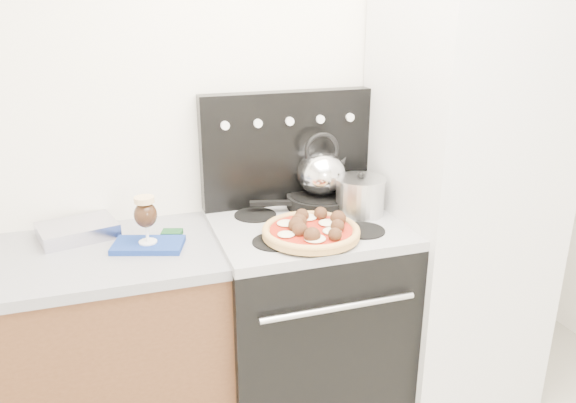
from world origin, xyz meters
name	(u,v)px	position (x,y,z in m)	size (l,w,h in m)	color
room_shell	(399,228)	(0.00, 0.29, 1.25)	(3.52, 3.01, 2.52)	#B8B3A5
base_cabinet	(35,371)	(-1.02, 1.20, 0.43)	(1.45, 0.60, 0.86)	brown
countertop	(17,266)	(-1.02, 1.20, 0.88)	(1.48, 0.63, 0.04)	gray
stove_body	(306,324)	(0.08, 1.18, 0.44)	(0.76, 0.65, 0.88)	black
cooktop	(307,228)	(0.08, 1.18, 0.90)	(0.76, 0.65, 0.04)	#ADADB2
backguard	(286,148)	(0.08, 1.45, 1.17)	(0.76, 0.08, 0.50)	black
fridge	(458,201)	(0.78, 1.15, 0.95)	(0.64, 0.68, 1.90)	silver
foil_sheet	(78,230)	(-0.82, 1.36, 0.93)	(0.29, 0.21, 0.06)	silver
oven_mitt	(148,245)	(-0.56, 1.17, 0.91)	(0.26, 0.15, 0.02)	navy
beer_glass	(146,220)	(-0.56, 1.17, 1.01)	(0.09, 0.09, 0.19)	black
pizza_pan	(311,237)	(0.04, 1.02, 0.93)	(0.34, 0.34, 0.01)	black
pizza	(311,229)	(0.04, 1.02, 0.96)	(0.38, 0.38, 0.05)	tan
skillet	(321,201)	(0.21, 1.34, 0.95)	(0.30, 0.30, 0.05)	black
tea_kettle	(321,169)	(0.21, 1.34, 1.09)	(0.21, 0.21, 0.23)	silver
stock_pot	(360,197)	(0.33, 1.21, 0.99)	(0.21, 0.21, 0.15)	silver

